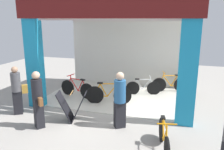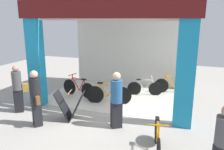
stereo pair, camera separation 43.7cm
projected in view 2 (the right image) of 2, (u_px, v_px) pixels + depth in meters
ground_plane at (103, 113)px, 7.83m from camera, size 19.58×19.58×0.00m
shop_facade at (121, 48)px, 9.11m from camera, size 5.99×4.09×3.80m
bicycle_inside_0 at (145, 88)px, 9.61m from camera, size 1.44×0.49×0.82m
bicycle_inside_1 at (173, 85)px, 9.93m from camera, size 1.56×0.59×0.90m
bicycle_inside_2 at (79, 88)px, 9.47m from camera, size 1.64×0.51×0.92m
bicycle_inside_3 at (108, 94)px, 8.64m from camera, size 1.71×0.53×0.96m
bicycle_parked_0 at (157, 139)px, 5.46m from camera, size 0.48×1.60×0.90m
sandwich_board_sign at (70, 106)px, 7.24m from camera, size 1.02×0.74×0.96m
pedestrian_0 at (224, 144)px, 4.34m from camera, size 0.46×0.46×1.64m
pedestrian_1 at (36, 98)px, 6.75m from camera, size 0.52×0.47×1.73m
pedestrian_2 at (18, 89)px, 7.80m from camera, size 0.54×0.45×1.66m
pedestrian_3 at (116, 99)px, 6.65m from camera, size 0.48×0.48×1.70m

